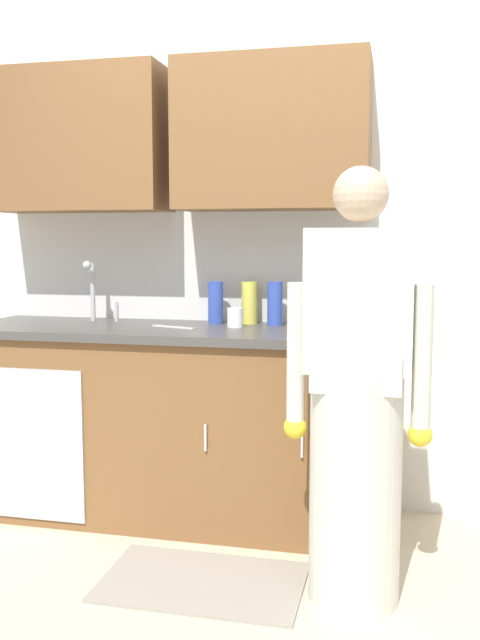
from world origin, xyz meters
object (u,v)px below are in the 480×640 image
(sink, at_px, (89,327))
(bottle_soap, at_px, (362,304))
(person_at_sink, at_px, (356,421))
(bottle_water_tall, at_px, (216,303))
(bottle_water_short, at_px, (333,302))
(knife_on_counter, at_px, (173,327))
(sponge, at_px, (347,329))
(cup_by_sink, at_px, (235,318))
(bottle_cleaner_spray, at_px, (275,304))
(bottle_dish_liquid, at_px, (249,303))

(sink, relative_size, bottle_soap, 2.24)
(person_at_sink, relative_size, bottle_water_tall, 7.67)
(bottle_water_short, distance_m, knife_on_counter, 0.78)
(bottle_water_short, distance_m, sponge, 0.25)
(sink, relative_size, cup_by_sink, 5.40)
(bottle_water_short, distance_m, bottle_cleaner_spray, 0.28)
(sink, height_order, bottle_cleaner_spray, sink)
(knife_on_counter, distance_m, sponge, 0.82)
(person_at_sink, height_order, sponge, person_at_sink)
(sink, xyz_separation_m, person_at_sink, (1.36, -0.64, -0.23))
(bottle_water_short, distance_m, bottle_soap, 0.15)
(bottle_cleaner_spray, height_order, bottle_water_tall, bottle_cleaner_spray)
(cup_by_sink, bearing_deg, sink, -175.91)
(cup_by_sink, xyz_separation_m, sponge, (0.54, -0.05, -0.03))
(bottle_dish_liquid, bearing_deg, person_at_sink, -55.40)
(bottle_water_short, bearing_deg, sponge, -67.67)
(sponge, bearing_deg, bottle_water_tall, 165.51)
(bottle_water_tall, distance_m, cup_by_sink, 0.19)
(bottle_dish_liquid, height_order, cup_by_sink, bottle_dish_liquid)
(bottle_water_short, height_order, bottle_soap, bottle_water_short)
(bottle_cleaner_spray, xyz_separation_m, knife_on_counter, (-0.46, -0.20, -0.10))
(knife_on_counter, bearing_deg, person_at_sink, 165.74)
(bottle_cleaner_spray, height_order, bottle_soap, bottle_soap)
(bottle_dish_liquid, relative_size, knife_on_counter, 0.87)
(person_at_sink, distance_m, sponge, 0.70)
(person_at_sink, distance_m, cup_by_sink, 0.98)
(bottle_cleaner_spray, bearing_deg, knife_on_counter, -156.23)
(sink, bearing_deg, bottle_cleaner_spray, 10.43)
(bottle_water_short, distance_m, cup_by_sink, 0.48)
(bottle_water_tall, bearing_deg, bottle_dish_liquid, 13.62)
(sink, relative_size, bottle_water_tall, 2.37)
(cup_by_sink, height_order, knife_on_counter, cup_by_sink)
(bottle_dish_liquid, bearing_deg, bottle_cleaner_spray, -18.66)
(cup_by_sink, bearing_deg, bottle_soap, 11.06)
(person_at_sink, xyz_separation_m, bottle_water_short, (-0.17, 0.85, 0.37))
(sink, bearing_deg, cup_by_sink, 4.09)
(bottle_soap, height_order, cup_by_sink, bottle_soap)
(bottle_dish_liquid, xyz_separation_m, sponge, (0.50, -0.21, -0.09))
(bottle_water_short, relative_size, bottle_cleaner_spray, 1.11)
(knife_on_counter, bearing_deg, bottle_dish_liquid, -122.69)
(knife_on_counter, bearing_deg, bottle_water_short, -142.09)
(sponge, bearing_deg, bottle_dish_liquid, 157.10)
(bottle_cleaner_spray, bearing_deg, bottle_dish_liquid, 161.34)
(bottle_soap, xyz_separation_m, bottle_water_tall, (-0.72, 0.01, -0.01))
(sink, relative_size, bottle_dish_liquid, 2.38)
(bottle_soap, distance_m, knife_on_counter, 0.91)
(sink, distance_m, bottle_water_short, 1.22)
(knife_on_counter, bearing_deg, bottle_water_tall, -107.18)
(sink, bearing_deg, sponge, 0.09)
(sponge, bearing_deg, person_at_sink, -82.24)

